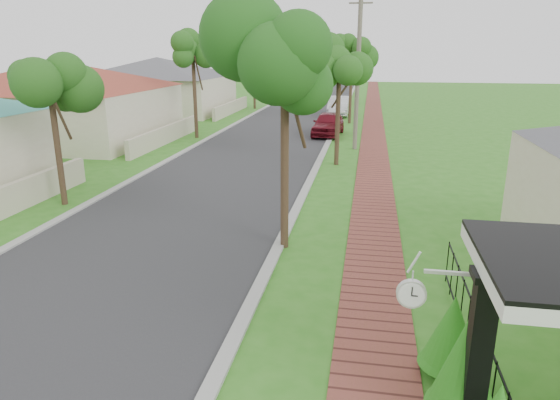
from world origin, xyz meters
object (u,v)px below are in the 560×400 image
Objects in this scene: porch_post at (477,366)px; utility_pole at (358,74)px; near_tree at (285,71)px; parked_car_red at (328,124)px; parked_car_white at (339,106)px; station_clock at (414,292)px.

porch_post is 0.32× the size of utility_pole.
parked_car_red is at bearing 91.22° from near_tree.
parked_car_red is (-4.15, 25.23, -0.39)m from porch_post.
utility_pole reaches higher than parked_car_red.
parked_car_white is at bearing 96.70° from porch_post.
parked_car_red is 19.20m from near_tree.
porch_post reaches higher than parked_car_white.
parked_car_red is 0.92× the size of parked_car_white.
near_tree is 5.56× the size of station_clock.
near_tree is at bearing 115.52° from station_clock.
parked_car_red is at bearing -90.75° from parked_car_white.
porch_post is 21.32m from utility_pole.
near_tree is at bearing -89.95° from parked_car_white.
near_tree is (0.40, -18.78, 3.98)m from parked_car_red.
parked_car_white is at bearing 93.06° from parked_car_red.
utility_pole reaches higher than parked_car_white.
utility_pole is (-2.33, 21.00, 2.87)m from porch_post.
near_tree is 0.75× the size of utility_pole.
porch_post is at bearing -83.67° from utility_pole.
utility_pole is at bearing -63.64° from parked_car_red.
utility_pole is at bearing 96.33° from porch_post.
station_clock reaches higher than parked_car_red.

